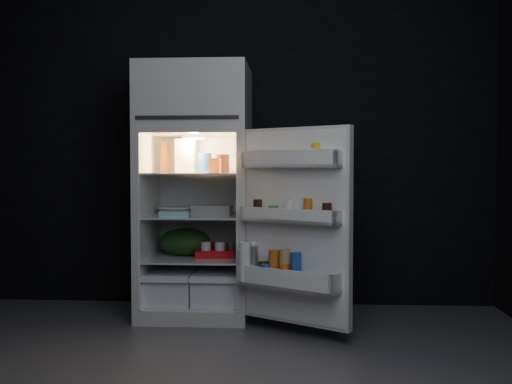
# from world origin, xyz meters

# --- Properties ---
(floor) EXTENTS (4.00, 3.40, 0.00)m
(floor) POSITION_xyz_m (0.00, 0.00, 0.00)
(floor) COLOR #57575C
(floor) RESTS_ON ground
(wall_back) EXTENTS (4.00, 0.00, 2.70)m
(wall_back) POSITION_xyz_m (0.00, 1.70, 1.35)
(wall_back) COLOR black
(wall_back) RESTS_ON ground
(wall_front) EXTENTS (4.00, 0.00, 2.70)m
(wall_front) POSITION_xyz_m (0.00, -1.70, 1.35)
(wall_front) COLOR black
(wall_front) RESTS_ON ground
(refrigerator) EXTENTS (0.76, 0.71, 1.78)m
(refrigerator) POSITION_xyz_m (-0.24, 1.32, 0.96)
(refrigerator) COLOR beige
(refrigerator) RESTS_ON ground
(fridge_door) EXTENTS (0.71, 0.55, 1.22)m
(fridge_door) POSITION_xyz_m (0.45, 0.75, 0.69)
(fridge_door) COLOR beige
(fridge_door) RESTS_ON ground
(milk_jug) EXTENTS (0.14, 0.14, 0.24)m
(milk_jug) POSITION_xyz_m (-0.31, 1.33, 1.15)
(milk_jug) COLOR white
(milk_jug) RESTS_ON refrigerator
(mayo_jar) EXTENTS (0.11, 0.11, 0.14)m
(mayo_jar) POSITION_xyz_m (-0.18, 1.31, 1.10)
(mayo_jar) COLOR #1D429F
(mayo_jar) RESTS_ON refrigerator
(jam_jar) EXTENTS (0.12, 0.12, 0.13)m
(jam_jar) POSITION_xyz_m (-0.04, 1.29, 1.09)
(jam_jar) COLOR black
(jam_jar) RESTS_ON refrigerator
(amber_bottle) EXTENTS (0.09, 0.09, 0.22)m
(amber_bottle) POSITION_xyz_m (-0.48, 1.41, 1.14)
(amber_bottle) COLOR #C86520
(amber_bottle) RESTS_ON refrigerator
(small_carton) EXTENTS (0.08, 0.06, 0.10)m
(small_carton) POSITION_xyz_m (-0.08, 1.14, 1.08)
(small_carton) COLOR #C45C17
(small_carton) RESTS_ON refrigerator
(egg_carton) EXTENTS (0.30, 0.15, 0.07)m
(egg_carton) POSITION_xyz_m (-0.12, 1.24, 0.76)
(egg_carton) COLOR gray
(egg_carton) RESTS_ON refrigerator
(pie) EXTENTS (0.32, 0.32, 0.04)m
(pie) POSITION_xyz_m (-0.39, 1.38, 0.75)
(pie) COLOR tan
(pie) RESTS_ON refrigerator
(flat_package) EXTENTS (0.21, 0.12, 0.04)m
(flat_package) POSITION_xyz_m (-0.35, 1.06, 0.75)
(flat_package) COLOR #82BBCA
(flat_package) RESTS_ON refrigerator
(wrapped_pkg) EXTENTS (0.13, 0.12, 0.05)m
(wrapped_pkg) POSITION_xyz_m (-0.08, 1.39, 0.75)
(wrapped_pkg) COLOR beige
(wrapped_pkg) RESTS_ON refrigerator
(produce_bag) EXTENTS (0.38, 0.32, 0.20)m
(produce_bag) POSITION_xyz_m (-0.32, 1.34, 0.52)
(produce_bag) COLOR #193815
(produce_bag) RESTS_ON refrigerator
(yogurt_tray) EXTENTS (0.30, 0.20, 0.05)m
(yogurt_tray) POSITION_xyz_m (-0.10, 1.24, 0.45)
(yogurt_tray) COLOR red
(yogurt_tray) RESTS_ON refrigerator
(small_can_red) EXTENTS (0.08, 0.08, 0.09)m
(small_can_red) POSITION_xyz_m (-0.13, 1.42, 0.47)
(small_can_red) COLOR red
(small_can_red) RESTS_ON refrigerator
(small_can_silver) EXTENTS (0.08, 0.08, 0.09)m
(small_can_silver) POSITION_xyz_m (-0.00, 1.42, 0.47)
(small_can_silver) COLOR silver
(small_can_silver) RESTS_ON refrigerator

